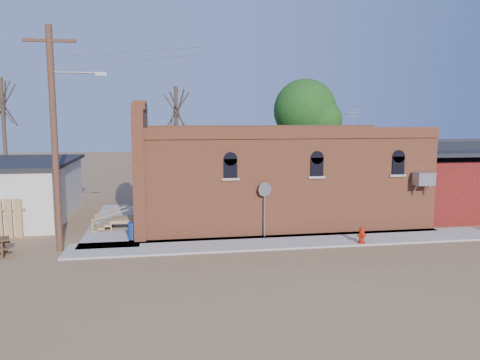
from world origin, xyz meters
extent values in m
plane|color=brown|center=(0.00, 0.00, 0.00)|extent=(120.00, 120.00, 0.00)
cube|color=#9E9991|center=(1.50, 0.90, 0.04)|extent=(19.00, 2.20, 0.08)
cube|color=#9E9991|center=(-6.30, 6.00, 0.04)|extent=(2.60, 10.00, 0.08)
cube|color=#B65A37|center=(2.00, 5.50, 2.25)|extent=(14.00, 7.00, 4.50)
cube|color=black|center=(2.00, 5.50, 4.55)|extent=(13.80, 6.80, 0.12)
cube|color=#B65A37|center=(-5.00, 5.50, 2.90)|extent=(0.50, 7.40, 5.80)
cube|color=navy|center=(-5.30, 4.30, 4.00)|extent=(0.08, 1.10, 1.56)
cube|color=gray|center=(8.10, 1.55, 2.60)|extent=(0.85, 0.65, 0.60)
cube|color=#5F1810|center=(11.50, 5.50, 1.60)|extent=(5.00, 6.00, 3.20)
cylinder|color=#492C1D|center=(-8.20, 1.20, 4.50)|extent=(0.26, 0.26, 9.00)
cube|color=#492C1D|center=(-8.20, 1.20, 8.40)|extent=(2.00, 0.12, 0.12)
cylinder|color=gray|center=(-7.30, 1.20, 7.20)|extent=(1.80, 0.08, 0.08)
cube|color=gray|center=(-6.30, 1.20, 7.15)|extent=(0.45, 0.22, 0.14)
cylinder|color=#4D3F2C|center=(-3.00, 13.00, 3.75)|extent=(0.24, 0.24, 7.50)
cylinder|color=#4D3F2C|center=(-14.00, 14.00, 4.00)|extent=(0.24, 0.24, 8.00)
cylinder|color=#4D3F2C|center=(6.00, 13.50, 3.15)|extent=(0.28, 0.28, 6.30)
sphere|color=#153F12|center=(6.00, 13.50, 5.95)|extent=(4.40, 4.40, 4.40)
cylinder|color=#9F1B09|center=(4.40, 0.00, 0.11)|extent=(0.40, 0.40, 0.06)
cylinder|color=#9F1B09|center=(4.40, 0.00, 0.41)|extent=(0.28, 0.28, 0.55)
sphere|color=#9F1B09|center=(4.40, 0.00, 0.70)|extent=(0.22, 0.22, 0.22)
cylinder|color=#9F1B09|center=(4.40, -0.14, 0.42)|extent=(0.13, 0.14, 0.10)
cylinder|color=#9F1B09|center=(4.26, 0.00, 0.42)|extent=(0.14, 0.13, 0.10)
cylinder|color=#9F1B09|center=(4.54, 0.00, 0.42)|extent=(0.14, 0.13, 0.10)
cylinder|color=gray|center=(0.53, 1.80, 1.21)|extent=(0.07, 0.07, 2.27)
cylinder|color=gray|center=(0.53, 1.78, 2.25)|extent=(0.66, 0.23, 0.68)
cylinder|color=#A81609|center=(0.53, 1.82, 2.25)|extent=(0.66, 0.23, 0.68)
cylinder|color=navy|center=(-5.30, 2.35, 0.46)|extent=(0.63, 0.63, 0.75)
cube|color=#4D311E|center=(-10.36, 0.97, 0.32)|extent=(0.36, 1.25, 0.64)
camera|label=1|loc=(-4.00, -18.42, 5.41)|focal=35.00mm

